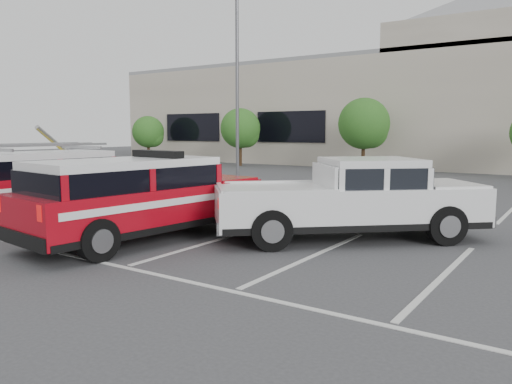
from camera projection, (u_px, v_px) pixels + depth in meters
ground at (214, 241)px, 12.21m from camera, size 120.00×120.00×0.00m
stall_markings at (302, 215)px, 15.91m from camera, size 23.00×15.00×0.01m
convention_building at (479, 104)px, 37.78m from camera, size 60.00×16.99×13.20m
tree_far_left at (149, 133)px, 43.85m from camera, size 2.77×2.77×3.99m
tree_left at (242, 130)px, 38.28m from camera, size 3.07×3.07×4.42m
tree_mid_left at (365, 125)px, 32.71m from camera, size 3.37×3.37×4.85m
light_pole_left at (237, 82)px, 25.89m from camera, size 0.90×0.60×10.24m
fire_chief_suv at (142, 204)px, 12.28m from camera, size 2.99×6.47×2.20m
white_pickup at (350, 207)px, 12.45m from camera, size 6.37×6.04×2.01m
ladder_suv at (56, 187)px, 15.84m from camera, size 2.68×5.98×2.30m
utility_rig at (49, 177)px, 22.84m from camera, size 3.03×3.79×2.95m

